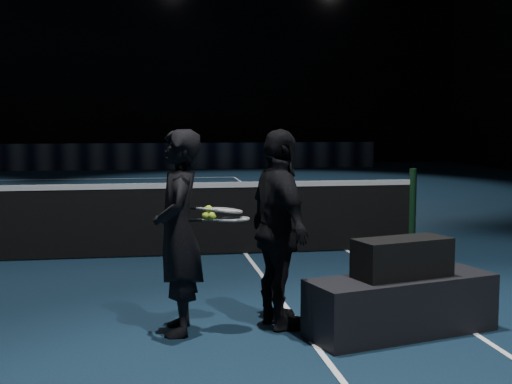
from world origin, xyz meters
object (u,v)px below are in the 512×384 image
at_px(player_b, 279,230).
at_px(racket_lower, 232,219).
at_px(racket_bag, 402,258).
at_px(racket_upper, 226,210).
at_px(player_a, 178,232).
at_px(player_bench, 401,305).
at_px(tennis_balls, 209,214).

relative_size(player_b, racket_lower, 2.49).
distance_m(racket_bag, racket_upper, 1.51).
bearing_deg(racket_upper, player_a, -178.29).
xyz_separation_m(player_a, player_b, (0.85, 0.01, 0.00)).
bearing_deg(racket_lower, racket_upper, 141.34).
xyz_separation_m(player_bench, player_a, (-1.81, 0.32, 0.61)).
height_order(player_b, racket_upper, player_b).
relative_size(player_a, racket_upper, 2.49).
bearing_deg(player_b, racket_upper, 73.96).
relative_size(player_bench, player_b, 0.95).
bearing_deg(tennis_balls, racket_lower, -0.62).
relative_size(racket_bag, racket_lower, 1.18).
bearing_deg(racket_lower, tennis_balls, 178.53).
xyz_separation_m(player_bench, racket_upper, (-1.41, 0.37, 0.77)).
xyz_separation_m(racket_bag, tennis_balls, (-1.56, 0.33, 0.35)).
height_order(player_b, tennis_balls, player_b).
distance_m(player_bench, player_a, 1.94).
distance_m(player_bench, racket_bag, 0.40).
bearing_deg(player_b, player_bench, -121.03).
bearing_deg(racket_upper, racket_bag, -19.48).
bearing_deg(player_a, player_b, 93.52).
bearing_deg(racket_bag, player_b, 145.49).
relative_size(racket_lower, tennis_balls, 5.67).
distance_m(player_a, player_b, 0.85).
height_order(racket_lower, tennis_balls, tennis_balls).
distance_m(player_bench, tennis_balls, 1.76).
height_order(player_bench, player_b, player_b).
bearing_deg(tennis_balls, racket_upper, 14.42).
xyz_separation_m(racket_bag, player_a, (-1.81, 0.32, 0.20)).
bearing_deg(player_b, tennis_balls, 78.56).
height_order(racket_bag, player_a, player_a).
bearing_deg(player_a, racket_bag, 82.57).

